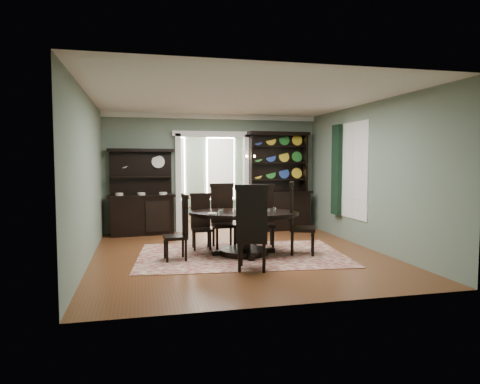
{
  "coord_description": "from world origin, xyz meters",
  "views": [
    {
      "loc": [
        -1.85,
        -7.97,
        1.81
      ],
      "look_at": [
        0.16,
        0.6,
        1.17
      ],
      "focal_mm": 32.0,
      "sensor_mm": 36.0,
      "label": 1
    }
  ],
  "objects_px": {
    "dining_table": "(244,225)",
    "sideboard": "(141,205)",
    "welsh_dresser": "(279,194)",
    "parlor_table": "(201,205)"
  },
  "relations": [
    {
      "from": "dining_table",
      "to": "sideboard",
      "type": "bearing_deg",
      "value": 139.71
    },
    {
      "from": "welsh_dresser",
      "to": "sideboard",
      "type": "bearing_deg",
      "value": 176.58
    },
    {
      "from": "dining_table",
      "to": "sideboard",
      "type": "distance_m",
      "value": 3.38
    },
    {
      "from": "dining_table",
      "to": "welsh_dresser",
      "type": "relative_size",
      "value": 0.94
    },
    {
      "from": "sideboard",
      "to": "parlor_table",
      "type": "distance_m",
      "value": 2.61
    },
    {
      "from": "welsh_dresser",
      "to": "parlor_table",
      "type": "relative_size",
      "value": 3.21
    },
    {
      "from": "sideboard",
      "to": "parlor_table",
      "type": "xyz_separation_m",
      "value": [
        1.74,
        1.94,
        -0.25
      ]
    },
    {
      "from": "sideboard",
      "to": "dining_table",
      "type": "bearing_deg",
      "value": -60.52
    },
    {
      "from": "sideboard",
      "to": "parlor_table",
      "type": "relative_size",
      "value": 2.64
    },
    {
      "from": "dining_table",
      "to": "welsh_dresser",
      "type": "bearing_deg",
      "value": 74.84
    }
  ]
}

